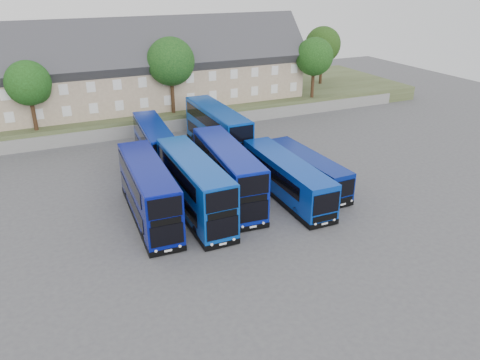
# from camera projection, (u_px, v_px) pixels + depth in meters

# --- Properties ---
(ground) EXTENTS (120.00, 120.00, 0.00)m
(ground) POSITION_uv_depth(u_px,v_px,m) (245.00, 219.00, 37.38)
(ground) COLOR #48484D
(ground) RESTS_ON ground
(retaining_wall) EXTENTS (70.00, 0.40, 1.50)m
(retaining_wall) POSITION_uv_depth(u_px,v_px,m) (162.00, 127.00, 57.02)
(retaining_wall) COLOR slate
(retaining_wall) RESTS_ON ground
(earth_bank) EXTENTS (80.00, 20.00, 2.00)m
(earth_bank) POSITION_uv_depth(u_px,v_px,m) (142.00, 106.00, 65.23)
(earth_bank) COLOR #3E4828
(earth_bank) RESTS_ON ground
(terrace_row) EXTENTS (48.00, 10.40, 11.20)m
(terrace_row) POSITION_uv_depth(u_px,v_px,m) (122.00, 72.00, 58.49)
(terrace_row) COLOR gray
(terrace_row) RESTS_ON earth_bank
(dd_front_left) EXTENTS (3.17, 11.75, 4.63)m
(dd_front_left) POSITION_uv_depth(u_px,v_px,m) (149.00, 193.00, 36.59)
(dd_front_left) COLOR navy
(dd_front_left) RESTS_ON ground
(dd_front_mid) EXTENTS (2.75, 11.92, 4.74)m
(dd_front_mid) POSITION_uv_depth(u_px,v_px,m) (194.00, 187.00, 37.40)
(dd_front_mid) COLOR #093DA5
(dd_front_mid) RESTS_ON ground
(dd_front_right) EXTENTS (3.66, 12.17, 4.77)m
(dd_front_right) POSITION_uv_depth(u_px,v_px,m) (228.00, 174.00, 39.82)
(dd_front_right) COLOR #071990
(dd_front_right) RESTS_ON ground
(dd_rear_left) EXTENTS (3.22, 10.89, 4.27)m
(dd_rear_left) POSITION_uv_depth(u_px,v_px,m) (155.00, 146.00, 47.06)
(dd_rear_left) COLOR #082095
(dd_rear_left) RESTS_ON ground
(dd_rear_right) EXTENTS (2.93, 12.37, 4.91)m
(dd_rear_right) POSITION_uv_depth(u_px,v_px,m) (217.00, 131.00, 50.28)
(dd_rear_right) COLOR #083EA2
(dd_rear_right) RESTS_ON ground
(coach_east_a) EXTENTS (2.80, 12.51, 3.41)m
(coach_east_a) POSITION_uv_depth(u_px,v_px,m) (286.00, 179.00, 40.61)
(coach_east_a) COLOR #0834A3
(coach_east_a) RESTS_ON ground
(coach_east_b) EXTENTS (2.67, 10.91, 2.96)m
(coach_east_b) POSITION_uv_depth(u_px,v_px,m) (307.00, 170.00, 42.88)
(coach_east_b) COLOR navy
(coach_east_b) RESTS_ON ground
(tree_west) EXTENTS (4.80, 4.80, 7.65)m
(tree_west) POSITION_uv_depth(u_px,v_px,m) (30.00, 85.00, 50.13)
(tree_west) COLOR #382314
(tree_west) RESTS_ON earth_bank
(tree_mid) EXTENTS (5.76, 5.76, 9.18)m
(tree_mid) POSITION_uv_depth(u_px,v_px,m) (172.00, 63.00, 56.18)
(tree_mid) COLOR #382314
(tree_mid) RESTS_ON earth_bank
(tree_east) EXTENTS (5.12, 5.12, 8.16)m
(tree_east) POSITION_uv_depth(u_px,v_px,m) (315.00, 58.00, 63.61)
(tree_east) COLOR #382314
(tree_east) RESTS_ON earth_bank
(tree_far) EXTENTS (5.44, 5.44, 8.67)m
(tree_far) POSITION_uv_depth(u_px,v_px,m) (323.00, 46.00, 71.56)
(tree_far) COLOR #382314
(tree_far) RESTS_ON earth_bank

